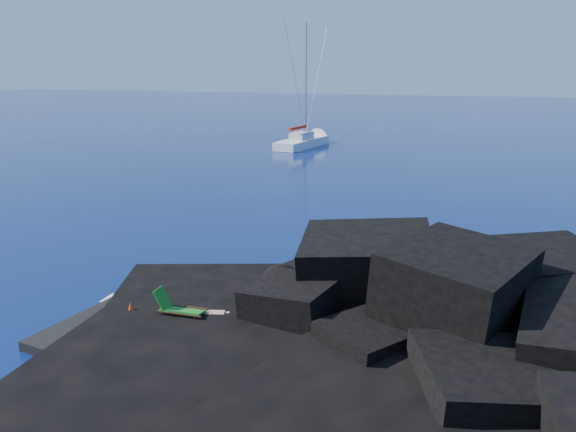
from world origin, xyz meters
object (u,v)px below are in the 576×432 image
(deck_chair, at_px, (182,304))
(sunbather, at_px, (215,314))
(marker_cone, at_px, (131,309))
(sailboat, at_px, (303,147))

(deck_chair, height_order, sunbather, deck_chair)
(sunbather, height_order, marker_cone, marker_cone)
(sailboat, relative_size, deck_chair, 8.14)
(deck_chair, distance_m, sunbather, 1.24)
(marker_cone, bearing_deg, sunbather, 16.53)
(sunbather, bearing_deg, marker_cone, 177.71)
(sailboat, distance_m, sunbather, 50.41)
(deck_chair, xyz_separation_m, marker_cone, (-1.98, -0.40, -0.34))
(deck_chair, relative_size, sunbather, 0.93)
(sailboat, bearing_deg, deck_chair, -69.39)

